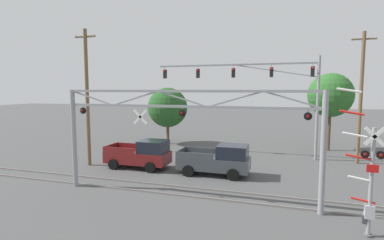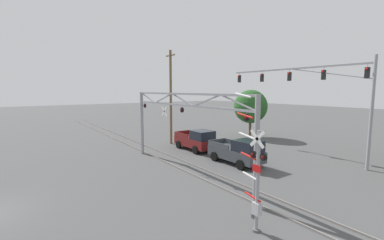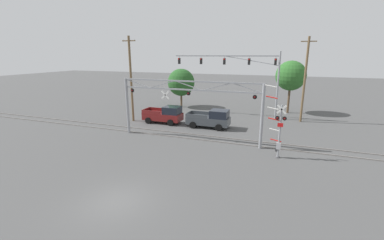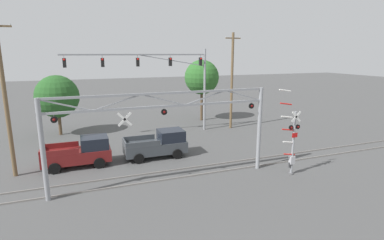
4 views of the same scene
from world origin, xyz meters
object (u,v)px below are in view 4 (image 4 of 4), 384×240
(traffic_signal_span, at_px, (169,73))
(background_tree_beyond_span, at_px, (57,97))
(crossing_signal_mast, at_px, (292,143))
(utility_pole_right, at_px, (232,80))
(background_tree_far_left_verge, at_px, (202,77))
(utility_pole_left, at_px, (5,98))
(pickup_truck_following, at_px, (81,152))
(pickup_truck_lead, at_px, (159,144))
(crossing_gantry, at_px, (164,123))

(traffic_signal_span, relative_size, background_tree_beyond_span, 2.33)
(crossing_signal_mast, bearing_deg, utility_pole_right, 79.86)
(background_tree_far_left_verge, bearing_deg, background_tree_beyond_span, -175.48)
(crossing_signal_mast, distance_m, background_tree_beyond_span, 23.41)
(background_tree_far_left_verge, bearing_deg, utility_pole_right, -72.28)
(traffic_signal_span, bearing_deg, utility_pole_left, -151.24)
(crossing_signal_mast, height_order, traffic_signal_span, traffic_signal_span)
(pickup_truck_following, relative_size, background_tree_beyond_span, 0.79)
(background_tree_beyond_span, bearing_deg, pickup_truck_following, -79.15)
(traffic_signal_span, relative_size, pickup_truck_following, 2.96)
(pickup_truck_lead, distance_m, pickup_truck_following, 6.03)
(pickup_truck_following, bearing_deg, utility_pole_left, -174.57)
(pickup_truck_lead, distance_m, utility_pole_left, 11.33)
(traffic_signal_span, relative_size, background_tree_far_left_verge, 1.91)
(utility_pole_left, distance_m, utility_pole_right, 21.78)
(crossing_gantry, xyz_separation_m, utility_pole_left, (-9.54, 4.73, 1.42))
(crossing_gantry, bearing_deg, pickup_truck_lead, 80.01)
(crossing_signal_mast, distance_m, pickup_truck_lead, 10.42)
(crossing_gantry, relative_size, crossing_signal_mast, 2.37)
(background_tree_beyond_span, relative_size, background_tree_far_left_verge, 0.82)
(utility_pole_right, bearing_deg, pickup_truck_following, -157.70)
(utility_pole_right, distance_m, background_tree_beyond_span, 18.59)
(crossing_gantry, xyz_separation_m, utility_pole_right, (11.07, 11.79, 1.38))
(traffic_signal_span, bearing_deg, background_tree_far_left_verge, 39.80)
(crossing_gantry, relative_size, utility_pole_right, 1.37)
(background_tree_far_left_verge, bearing_deg, crossing_signal_mast, -92.61)
(pickup_truck_lead, distance_m, background_tree_far_left_verge, 15.15)
(traffic_signal_span, distance_m, background_tree_far_left_verge, 7.32)
(background_tree_beyond_span, bearing_deg, traffic_signal_span, -16.84)
(pickup_truck_following, relative_size, utility_pole_right, 0.46)
(crossing_gantry, distance_m, background_tree_beyond_span, 17.00)
(pickup_truck_lead, distance_m, utility_pole_right, 12.95)
(crossing_signal_mast, bearing_deg, traffic_signal_span, 108.79)
(crossing_gantry, bearing_deg, pickup_truck_following, 134.96)
(pickup_truck_following, bearing_deg, background_tree_beyond_span, 100.85)
(crossing_signal_mast, bearing_deg, utility_pole_left, 160.25)
(pickup_truck_following, distance_m, background_tree_far_left_verge, 19.18)
(utility_pole_left, bearing_deg, traffic_signal_span, 28.76)
(utility_pole_right, relative_size, background_tree_beyond_span, 1.70)
(crossing_signal_mast, height_order, pickup_truck_lead, crossing_signal_mast)
(traffic_signal_span, bearing_deg, background_tree_beyond_span, 163.16)
(crossing_gantry, xyz_separation_m, pickup_truck_following, (-5.14, 5.14, -2.99))
(pickup_truck_lead, height_order, utility_pole_left, utility_pole_left)
(traffic_signal_span, distance_m, utility_pole_left, 15.36)
(crossing_gantry, distance_m, crossing_signal_mast, 9.00)
(traffic_signal_span, height_order, pickup_truck_following, traffic_signal_span)
(crossing_gantry, distance_m, utility_pole_right, 16.23)
(background_tree_beyond_span, bearing_deg, crossing_gantry, -65.27)
(pickup_truck_lead, bearing_deg, pickup_truck_following, 179.34)
(background_tree_beyond_span, bearing_deg, crossing_signal_mast, -47.59)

